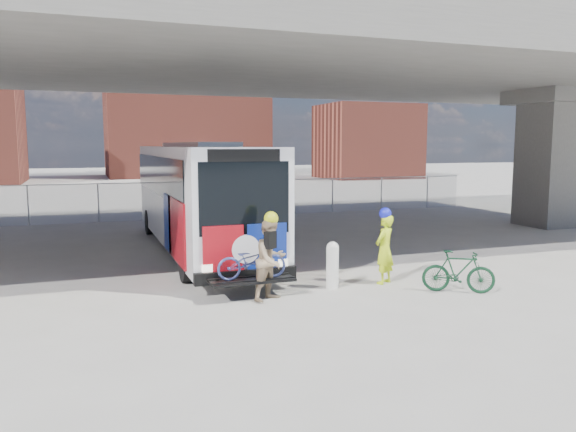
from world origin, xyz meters
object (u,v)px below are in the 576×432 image
bus (197,189)px  cyclist_tan (271,259)px  cyclist_hivis (385,247)px  bike_parked (458,272)px  bollard (332,263)px

bus → cyclist_tan: (0.40, -6.83, -1.12)m
bus → cyclist_hivis: (3.67, -6.33, -1.14)m
cyclist_tan → bike_parked: size_ratio=1.20×
bus → bike_parked: bearing=-57.6°
cyclist_tan → cyclist_hivis: bearing=-22.5°
cyclist_hivis → cyclist_tan: 3.31m
bollard → cyclist_tan: 1.89m
bus → cyclist_hivis: bus is taller
bike_parked → bus: bearing=64.6°
bus → bollard: (2.19, -6.33, -1.47)m
bollard → cyclist_hivis: size_ratio=0.60×
bus → cyclist_tan: bus is taller
cyclist_hivis → bike_parked: 1.95m
bollard → cyclist_hivis: bearing=-0.0°
cyclist_hivis → bike_parked: cyclist_hivis is taller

